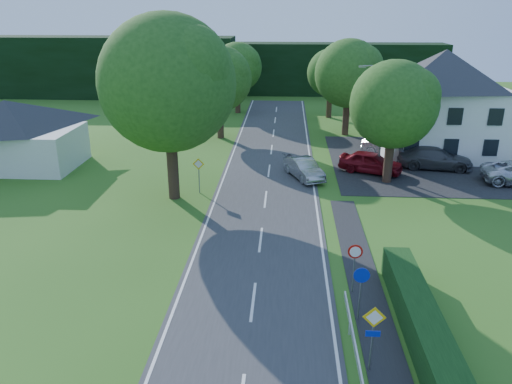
# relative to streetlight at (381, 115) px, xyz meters

# --- Properties ---
(road) EXTENTS (7.00, 80.00, 0.04)m
(road) POSITION_rel_streetlight_xyz_m (-8.06, -10.00, -4.44)
(road) COLOR #363739
(road) RESTS_ON ground
(parking_pad) EXTENTS (14.00, 16.00, 0.04)m
(parking_pad) POSITION_rel_streetlight_xyz_m (3.94, 3.00, -4.44)
(parking_pad) COLOR black
(parking_pad) RESTS_ON ground
(line_edge_left) EXTENTS (0.12, 80.00, 0.01)m
(line_edge_left) POSITION_rel_streetlight_xyz_m (-11.31, -10.00, -4.42)
(line_edge_left) COLOR white
(line_edge_left) RESTS_ON road
(line_edge_right) EXTENTS (0.12, 80.00, 0.01)m
(line_edge_right) POSITION_rel_streetlight_xyz_m (-4.81, -10.00, -4.42)
(line_edge_right) COLOR white
(line_edge_right) RESTS_ON road
(line_centre) EXTENTS (0.12, 80.00, 0.01)m
(line_centre) POSITION_rel_streetlight_xyz_m (-8.06, -10.00, -4.42)
(line_centre) COLOR white
(line_centre) RESTS_ON road
(tree_main) EXTENTS (9.40, 9.40, 11.64)m
(tree_main) POSITION_rel_streetlight_xyz_m (-14.06, -6.00, 1.36)
(tree_main) COLOR #214C17
(tree_main) RESTS_ON ground
(tree_left_far) EXTENTS (7.00, 7.00, 8.58)m
(tree_left_far) POSITION_rel_streetlight_xyz_m (-13.06, 10.00, -0.17)
(tree_left_far) COLOR #214C17
(tree_left_far) RESTS_ON ground
(tree_right_far) EXTENTS (7.40, 7.40, 9.09)m
(tree_right_far) POSITION_rel_streetlight_xyz_m (-1.06, 12.00, 0.08)
(tree_right_far) COLOR #214C17
(tree_right_far) RESTS_ON ground
(tree_left_back) EXTENTS (6.60, 6.60, 8.07)m
(tree_left_back) POSITION_rel_streetlight_xyz_m (-12.56, 22.00, -0.43)
(tree_left_back) COLOR #214C17
(tree_left_back) RESTS_ON ground
(tree_right_back) EXTENTS (6.20, 6.20, 7.56)m
(tree_right_back) POSITION_rel_streetlight_xyz_m (-2.06, 20.00, -0.68)
(tree_right_back) COLOR #214C17
(tree_right_back) RESTS_ON ground
(tree_right_mid) EXTENTS (7.00, 7.00, 8.58)m
(tree_right_mid) POSITION_rel_streetlight_xyz_m (0.44, -2.00, -0.17)
(tree_right_mid) COLOR #214C17
(tree_right_mid) RESTS_ON ground
(treeline_left) EXTENTS (44.00, 6.00, 8.00)m
(treeline_left) POSITION_rel_streetlight_xyz_m (-36.06, 32.00, -0.46)
(treeline_left) COLOR black
(treeline_left) RESTS_ON ground
(treeline_right) EXTENTS (30.00, 5.00, 7.00)m
(treeline_right) POSITION_rel_streetlight_xyz_m (-0.06, 36.00, -0.96)
(treeline_right) COLOR black
(treeline_right) RESTS_ON ground
(bungalow_left) EXTENTS (11.00, 6.50, 5.20)m
(bungalow_left) POSITION_rel_streetlight_xyz_m (-28.06, 0.00, -1.75)
(bungalow_left) COLOR silver
(bungalow_left) RESTS_ON ground
(house_white) EXTENTS (10.60, 8.40, 8.60)m
(house_white) POSITION_rel_streetlight_xyz_m (5.94, 6.00, -0.06)
(house_white) COLOR white
(house_white) RESTS_ON ground
(streetlight) EXTENTS (2.03, 0.18, 8.00)m
(streetlight) POSITION_rel_streetlight_xyz_m (0.00, 0.00, 0.00)
(streetlight) COLOR slate
(streetlight) RESTS_ON ground
(sign_priority_right) EXTENTS (0.78, 0.09, 2.59)m
(sign_priority_right) POSITION_rel_streetlight_xyz_m (-3.76, -22.02, -2.67)
(sign_priority_right) COLOR slate
(sign_priority_right) RESTS_ON ground
(sign_roundabout) EXTENTS (0.64, 0.08, 2.37)m
(sign_roundabout) POSITION_rel_streetlight_xyz_m (-3.76, -19.02, -2.79)
(sign_roundabout) COLOR slate
(sign_roundabout) RESTS_ON ground
(sign_speed_limit) EXTENTS (0.64, 0.11, 2.37)m
(sign_speed_limit) POSITION_rel_streetlight_xyz_m (-3.76, -17.03, -2.70)
(sign_speed_limit) COLOR slate
(sign_speed_limit) RESTS_ON ground
(sign_priority_left) EXTENTS (0.78, 0.09, 2.44)m
(sign_priority_left) POSITION_rel_streetlight_xyz_m (-12.56, -5.02, -2.75)
(sign_priority_left) COLOR slate
(sign_priority_left) RESTS_ON ground
(moving_car) EXTENTS (3.12, 4.61, 1.44)m
(moving_car) POSITION_rel_streetlight_xyz_m (-5.47, -1.52, -3.70)
(moving_car) COLOR #9C9CA0
(moving_car) RESTS_ON road
(motorcycle) EXTENTS (1.16, 1.92, 0.95)m
(motorcycle) POSITION_rel_streetlight_xyz_m (-6.62, 1.82, -3.95)
(motorcycle) COLOR black
(motorcycle) RESTS_ON road
(parked_car_red) EXTENTS (5.07, 3.60, 1.60)m
(parked_car_red) POSITION_rel_streetlight_xyz_m (-0.42, 0.06, -3.62)
(parked_car_red) COLOR maroon
(parked_car_red) RESTS_ON parking_pad
(parked_car_silver_a) EXTENTS (4.49, 2.34, 1.41)m
(parked_car_silver_a) POSITION_rel_streetlight_xyz_m (1.73, 5.22, -3.72)
(parked_car_silver_a) COLOR silver
(parked_car_silver_a) RESTS_ON parking_pad
(parked_car_grey) EXTENTS (5.87, 3.03, 1.63)m
(parked_car_grey) POSITION_rel_streetlight_xyz_m (4.66, 1.46, -3.61)
(parked_car_grey) COLOR #47474C
(parked_car_grey) RESTS_ON parking_pad
(parasol) EXTENTS (2.50, 2.53, 1.86)m
(parasol) POSITION_rel_streetlight_xyz_m (5.13, 5.00, -3.49)
(parasol) COLOR red
(parasol) RESTS_ON parking_pad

